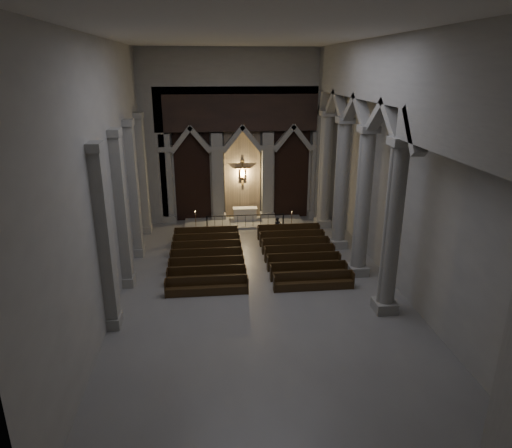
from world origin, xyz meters
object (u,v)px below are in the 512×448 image
Objects in this scene: candle_stand_right at (291,225)px; pews at (254,257)px; altar_rail at (245,219)px; altar at (245,214)px; candle_stand_left at (196,226)px; worshipper at (278,227)px.

candle_stand_right is 0.14× the size of pews.
altar_rail is 4.07× the size of candle_stand_right.
candle_stand_right is (3.06, -2.09, -0.24)m from altar.
candle_stand_left reaches higher than pews.
candle_stand_right and worshipper have the same top height.
altar is 3.86m from worshipper.
worshipper is (2.00, 4.00, 0.36)m from pews.
candle_stand_right is 1.75m from worshipper.
altar_rail is 2.64m from worshipper.
candle_stand_left reaches higher than altar.
worshipper is at bearing 63.41° from pews.
altar is 1.33× the size of candle_stand_right.
altar is 1.65m from altar_rail.
altar_rail is 0.57× the size of pews.
candle_stand_right is at bearing -3.25° from candle_stand_left.
candle_stand_left is 5.68m from worshipper.
worshipper is at bearing -16.89° from candle_stand_left.
candle_stand_right reaches higher than pews.
worshipper reaches higher than altar.
pews is at bearing -90.84° from altar.
candle_stand_left is at bearing 146.00° from worshipper.
candle_stand_left is at bearing 176.75° from candle_stand_right.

